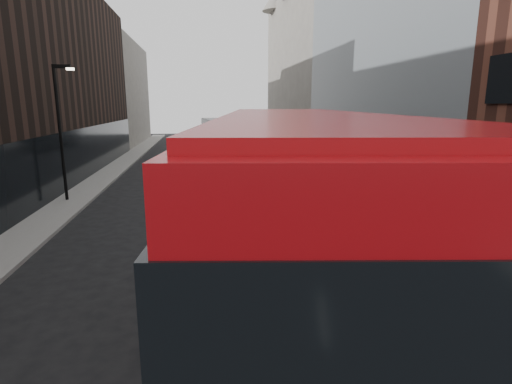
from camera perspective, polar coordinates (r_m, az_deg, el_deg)
name	(u,v)px	position (r m, az deg, el deg)	size (l,w,h in m)	color
sidewalk_right	(315,173)	(30.80, 8.39, 2.75)	(3.00, 80.00, 0.15)	slate
sidewalk_left	(103,178)	(30.40, -20.96, 1.93)	(2.00, 80.00, 0.15)	slate
building_modern_block	(399,27)	(28.47, 19.74, 21.28)	(5.03, 22.00, 20.00)	gray
building_victorian	(304,66)	(49.92, 6.93, 17.48)	(6.50, 24.00, 21.00)	slate
building_left_mid	(65,81)	(35.77, -25.66, 14.16)	(5.00, 24.00, 14.00)	black
building_left_far	(120,94)	(57.13, -18.88, 13.10)	(5.00, 20.00, 13.00)	slate
street_lamp	(61,124)	(23.31, -26.10, 8.72)	(1.06, 0.22, 7.00)	black
red_bus	(297,223)	(8.28, 5.93, -4.43)	(4.47, 12.67, 5.02)	#98090E
grey_bus	(216,132)	(51.11, -5.81, 8.58)	(3.59, 10.62, 3.37)	black
car_a	(246,180)	(24.00, -1.48, 1.68)	(1.68, 4.17, 1.42)	black
car_b	(263,170)	(27.84, 1.03, 3.19)	(1.51, 4.34, 1.43)	gray
car_c	(233,156)	(35.61, -3.32, 5.20)	(2.01, 4.93, 1.43)	black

